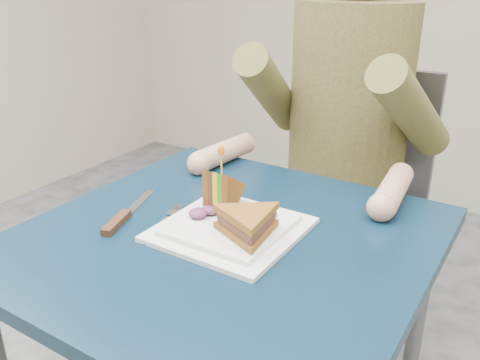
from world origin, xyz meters
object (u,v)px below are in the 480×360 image
Objects in this scene: table at (226,269)px; knife at (121,218)px; sandwich_flat at (248,223)px; sandwich_upright at (222,193)px; chair at (352,195)px; diner at (348,84)px; fork at (162,224)px; plate at (231,228)px.

table is 3.49× the size of knife.
sandwich_upright reaches higher than sandwich_flat.
diner is (-0.00, -0.11, 0.37)m from chair.
chair is 0.83m from knife.
table is at bearing 18.24° from knife.
fork is (-0.13, -0.04, 0.08)m from table.
table is at bearing -105.11° from plate.
sandwich_flat reaches higher than fork.
plate is 0.07m from sandwich_flat.
sandwich_flat is 1.45× the size of sandwich_upright.
plate is at bearing -41.58° from sandwich_upright.
sandwich_upright is (-0.05, 0.04, 0.05)m from plate.
plate is 1.21× the size of knife.
plate is 1.47× the size of fork.
knife is (-0.21, -0.67, -0.18)m from diner.
fork is at bearing -159.27° from plate.
fork is at bearing -163.93° from table.
sandwich_upright is 0.14m from fork.
table is at bearing -90.00° from chair.
chair reaches higher than table.
table is 4.24× the size of fork.
plate is at bearing 155.56° from sandwich_flat.
chair is at bearing 94.62° from sandwich_flat.
table is 0.15m from sandwich_upright.
diner is 0.67m from fork.
knife is (-0.21, -0.78, 0.20)m from chair.
plate is at bearing 20.73° from fork.
fork is at bearing -172.40° from sandwich_flat.
diner reaches higher than sandwich_upright.
plate is at bearing 74.89° from table.
knife is at bearing -105.02° from chair.
plate is 1.97× the size of sandwich_upright.
sandwich_flat is (0.06, -0.61, -0.14)m from diner.
fork is 0.09m from knife.
chair is at bearing 80.27° from fork.
table is at bearing 16.07° from fork.
knife is (-0.08, -0.03, 0.00)m from fork.
table is 5.69× the size of sandwich_upright.
sandwich_upright is at bearing 138.42° from plate.
plate is 0.23m from knife.
table is 0.16m from fork.
sandwich_upright is (-0.11, 0.07, 0.01)m from sandwich_flat.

